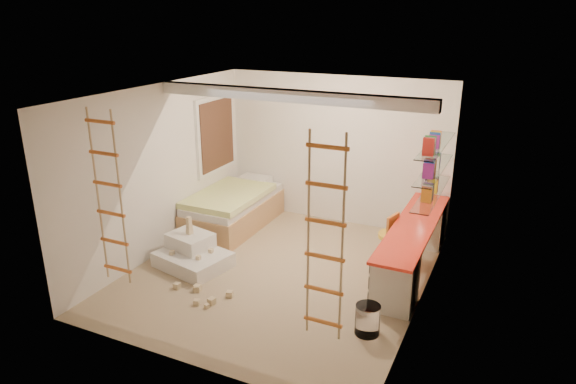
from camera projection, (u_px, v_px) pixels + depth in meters
The scene contains 15 objects.
floor at pixel (279, 273), 7.45m from camera, with size 4.50×4.50×0.00m, color tan.
ceiling_beam at pixel (288, 96), 6.87m from camera, with size 4.00×0.18×0.16m, color white.
window_frame at pixel (215, 134), 9.01m from camera, with size 0.06×1.15×1.35m, color white.
window_blind at pixel (217, 135), 8.99m from camera, with size 0.02×1.00×1.20m, color #4C2D1E.
rope_ladder_left at pixel (109, 199), 5.99m from camera, with size 0.41×0.04×2.13m, color #C75B22, non-canonical shape.
rope_ladder_right at pixel (325, 240), 4.91m from camera, with size 0.41×0.04×2.13m, color orange, non-canonical shape.
waste_bin at pixel (368, 320), 5.98m from camera, with size 0.30×0.30×0.37m, color white.
desk at pixel (413, 246), 7.36m from camera, with size 0.56×2.80×0.75m.
shelves at pixel (434, 169), 7.17m from camera, with size 0.25×1.80×0.71m.
bed at pixel (234, 209), 8.98m from camera, with size 1.02×2.00×0.69m.
task_lamp at pixel (427, 179), 7.96m from camera, with size 0.14×0.36×0.57m.
swivel_chair at pixel (392, 246), 7.59m from camera, with size 0.59×0.59×0.82m.
play_platform at pixel (192, 254), 7.63m from camera, with size 1.15×0.98×0.45m.
toy_blocks at pixel (197, 267), 7.14m from camera, with size 1.24×1.11×0.72m.
books at pixel (435, 161), 7.13m from camera, with size 0.14×0.70×0.92m.
Camera 1 is at (2.93, -5.96, 3.57)m, focal length 32.00 mm.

